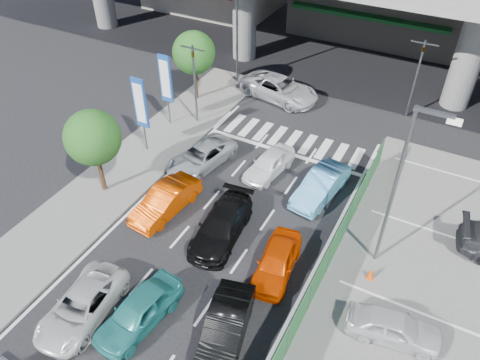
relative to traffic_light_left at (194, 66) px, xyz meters
The scene contains 23 objects.
ground 14.07m from the traffic_light_left, 62.68° to the right, with size 120.00×120.00×0.00m, color black.
sidewalk_left 8.93m from the traffic_light_left, 95.71° to the right, with size 4.00×30.00×0.12m, color #575755.
fence_run 16.20m from the traffic_light_left, 43.73° to the right, with size 0.16×22.00×1.80m, color #205E2C, non-canonical shape.
traffic_light_left is the anchor object (origin of this frame).
traffic_light_right 13.63m from the traffic_light_left, 30.89° to the left, with size 1.60×1.24×5.20m.
street_lamp_right 14.68m from the traffic_light_left, 24.16° to the right, with size 1.65×0.22×8.00m.
street_lamp_left 6.06m from the traffic_light_left, 91.20° to the left, with size 1.65×0.22×8.00m.
signboard_near 4.22m from the traffic_light_left, 104.02° to the right, with size 0.80×0.14×4.70m.
signboard_far 1.93m from the traffic_light_left, 144.30° to the right, with size 0.80×0.14×4.70m.
tree_near 8.06m from the traffic_light_left, 95.71° to the right, with size 2.80×2.80×4.80m.
tree_far 3.02m from the traffic_light_left, 122.62° to the left, with size 2.80×2.80×4.80m.
sedan_white_mid_left 15.22m from the traffic_light_left, 75.99° to the right, with size 2.02×4.37×1.22m, color silver.
taxi_teal_mid 15.13m from the traffic_light_left, 66.91° to the right, with size 1.63×4.05×1.38m, color teal.
hatch_black_mid_right 15.99m from the traffic_light_left, 54.15° to the right, with size 1.46×4.19×1.38m, color black.
taxi_orange_left 8.96m from the traffic_light_left, 68.80° to the right, with size 1.45×4.15×1.37m, color #C43A00.
sedan_black_mid 10.70m from the traffic_light_left, 51.58° to the right, with size 1.88×4.62×1.34m, color black.
taxi_orange_right 13.33m from the traffic_light_left, 42.56° to the right, with size 1.53×3.80×1.30m, color #D53A00.
wagon_silver_front_left 5.64m from the traffic_light_left, 54.85° to the right, with size 2.04×4.43×1.23m, color #9DA0A4.
sedan_white_front_mid 7.53m from the traffic_light_left, 22.17° to the right, with size 1.47×3.65×1.25m, color white.
kei_truck_front_right 10.45m from the traffic_light_left, 17.99° to the right, with size 1.46×4.19×1.38m, color #56A4DC.
crossing_wagon_silver 7.01m from the traffic_light_left, 57.10° to the left, with size 2.52×5.46×1.52m, color #B3B4BA.
parked_sedan_white 17.97m from the traffic_light_left, 33.03° to the right, with size 1.46×3.63×1.24m, color silver.
traffic_cone 15.54m from the traffic_light_left, 28.51° to the right, with size 0.34×0.34×0.66m, color #CC3E0B.
Camera 1 is at (8.15, -9.29, 16.32)m, focal length 35.00 mm.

